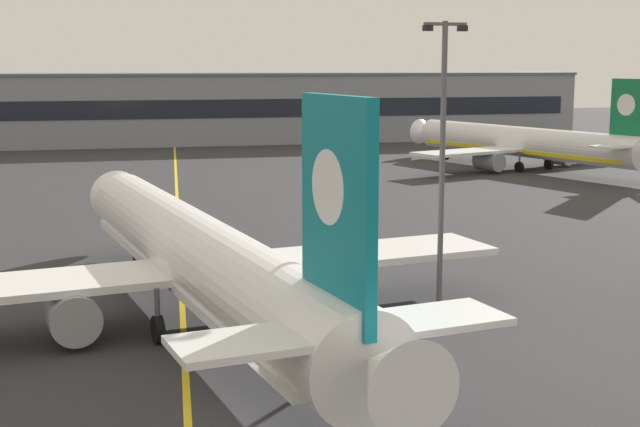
{
  "coord_description": "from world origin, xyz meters",
  "views": [
    {
      "loc": [
        -4.55,
        -29.7,
        12.62
      ],
      "look_at": [
        6.07,
        14.47,
        4.92
      ],
      "focal_mm": 50.04,
      "sensor_mm": 36.0,
      "label": 1
    }
  ],
  "objects_px": {
    "airliner_foreground": "(201,258)",
    "airliner_background": "(524,143)",
    "safety_cone_by_nose_gear": "(207,249)",
    "apron_lamp_post": "(442,164)"
  },
  "relations": [
    {
      "from": "safety_cone_by_nose_gear",
      "to": "airliner_foreground",
      "type": "bearing_deg",
      "value": -97.16
    },
    {
      "from": "apron_lamp_post",
      "to": "safety_cone_by_nose_gear",
      "type": "distance_m",
      "value": 21.04
    },
    {
      "from": "airliner_foreground",
      "to": "safety_cone_by_nose_gear",
      "type": "distance_m",
      "value": 17.12
    },
    {
      "from": "apron_lamp_post",
      "to": "safety_cone_by_nose_gear",
      "type": "height_order",
      "value": "apron_lamp_post"
    },
    {
      "from": "airliner_background",
      "to": "airliner_foreground",
      "type": "bearing_deg",
      "value": -128.59
    },
    {
      "from": "airliner_background",
      "to": "safety_cone_by_nose_gear",
      "type": "xyz_separation_m",
      "value": [
        -42.17,
        -38.78,
        -2.92
      ]
    },
    {
      "from": "airliner_foreground",
      "to": "safety_cone_by_nose_gear",
      "type": "height_order",
      "value": "airliner_foreground"
    },
    {
      "from": "airliner_foreground",
      "to": "airliner_background",
      "type": "height_order",
      "value": "airliner_foreground"
    },
    {
      "from": "airliner_foreground",
      "to": "airliner_background",
      "type": "distance_m",
      "value": 70.98
    },
    {
      "from": "airliner_background",
      "to": "apron_lamp_post",
      "type": "xyz_separation_m",
      "value": [
        -32.16,
        -55.74,
        4.45
      ]
    }
  ]
}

